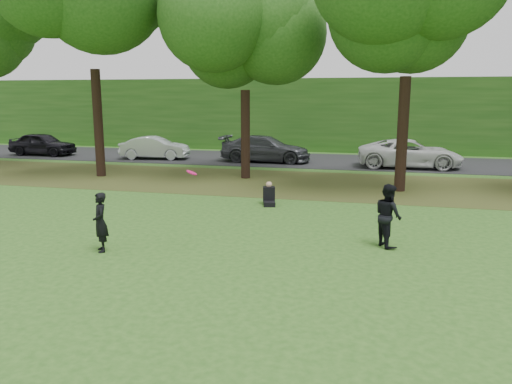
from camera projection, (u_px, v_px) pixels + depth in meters
ground at (210, 297)px, 9.79m from camera, size 120.00×120.00×0.00m
leaf_litter at (305, 184)px, 22.17m from camera, size 60.00×7.00×0.01m
street at (325, 161)px, 29.79m from camera, size 70.00×7.00×0.02m
far_hedge at (335, 115)px, 35.03m from camera, size 70.00×3.00×5.00m
player_left at (100, 222)px, 12.53m from camera, size 0.62×0.66×1.52m
player_right at (388, 215)px, 12.95m from camera, size 0.93×1.01×1.66m
parked_cars at (291, 150)px, 28.75m from camera, size 37.15×3.73×1.52m
frisbee at (192, 173)px, 12.19m from camera, size 0.35×0.37×0.18m
seated_person at (269, 196)px, 17.98m from camera, size 0.59×0.81×0.83m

